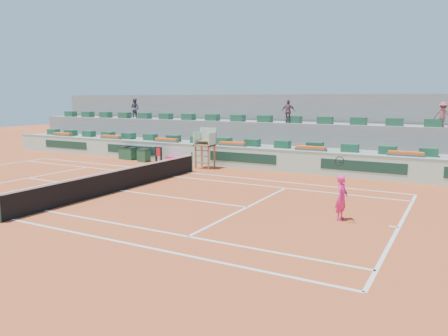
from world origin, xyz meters
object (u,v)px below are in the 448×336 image
(umpire_chair, at_px, (206,142))
(tennis_player, at_px, (342,197))
(player_bag, at_px, (174,160))
(drink_cooler_a, at_px, (144,155))

(umpire_chair, distance_m, tennis_player, 12.51)
(player_bag, height_order, drink_cooler_a, drink_cooler_a)
(umpire_chair, bearing_deg, tennis_player, -36.82)
(player_bag, height_order, umpire_chair, umpire_chair)
(player_bag, bearing_deg, umpire_chair, -12.02)
(player_bag, height_order, tennis_player, tennis_player)
(umpire_chair, xyz_separation_m, drink_cooler_a, (-4.91, 0.18, -1.12))
(drink_cooler_a, bearing_deg, player_bag, 11.21)
(player_bag, bearing_deg, tennis_player, -32.28)
(tennis_player, bearing_deg, player_bag, 147.72)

